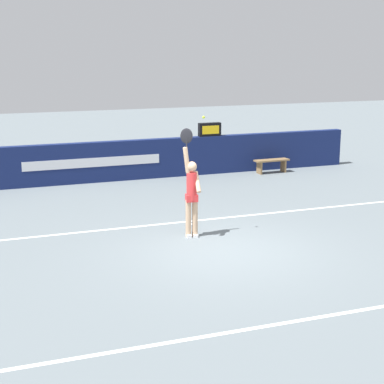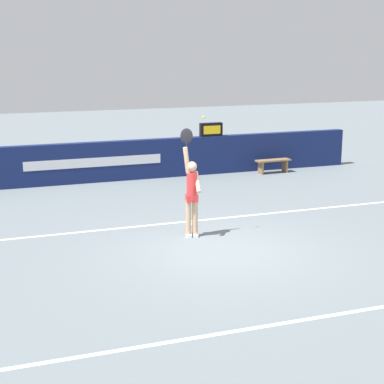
{
  "view_description": "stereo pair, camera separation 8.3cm",
  "coord_description": "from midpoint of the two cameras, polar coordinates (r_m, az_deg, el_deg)",
  "views": [
    {
      "loc": [
        -4.99,
        -11.59,
        4.28
      ],
      "look_at": [
        -0.41,
        0.93,
        1.12
      ],
      "focal_mm": 58.07,
      "sensor_mm": 36.0,
      "label": 1
    },
    {
      "loc": [
        -4.92,
        -11.62,
        4.28
      ],
      "look_at": [
        -0.41,
        0.93,
        1.12
      ],
      "focal_mm": 58.07,
      "sensor_mm": 36.0,
      "label": 2
    }
  ],
  "objects": [
    {
      "name": "ground_plane",
      "position": [
        13.32,
        2.87,
        -5.43
      ],
      "size": [
        60.0,
        60.0,
        0.0
      ],
      "primitive_type": "plane",
      "color": "slate"
    },
    {
      "name": "back_wall",
      "position": [
        20.31,
        -5.68,
        2.96
      ],
      "size": [
        15.63,
        0.29,
        1.29
      ],
      "color": "#131F4F",
      "rests_on": "ground"
    },
    {
      "name": "court_lines",
      "position": [
        12.83,
        3.85,
        -6.17
      ],
      "size": [
        12.36,
        6.09,
        0.0
      ],
      "color": "white",
      "rests_on": "ground"
    },
    {
      "name": "tennis_ball",
      "position": [
        13.76,
        0.9,
        6.88
      ],
      "size": [
        0.07,
        0.07,
        0.07
      ],
      "color": "#C7E632"
    },
    {
      "name": "tennis_player",
      "position": [
        13.99,
        -0.21,
        -0.03
      ],
      "size": [
        0.45,
        0.44,
        2.51
      ],
      "color": "tan",
      "rests_on": "ground"
    },
    {
      "name": "courtside_bench_near",
      "position": [
        21.47,
        7.21,
        2.67
      ],
      "size": [
        1.24,
        0.4,
        0.47
      ],
      "color": "olive",
      "rests_on": "ground"
    },
    {
      "name": "speed_display",
      "position": [
        21.0,
        1.52,
        5.76
      ],
      "size": [
        0.77,
        0.2,
        0.45
      ],
      "color": "black",
      "rests_on": "back_wall"
    }
  ]
}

